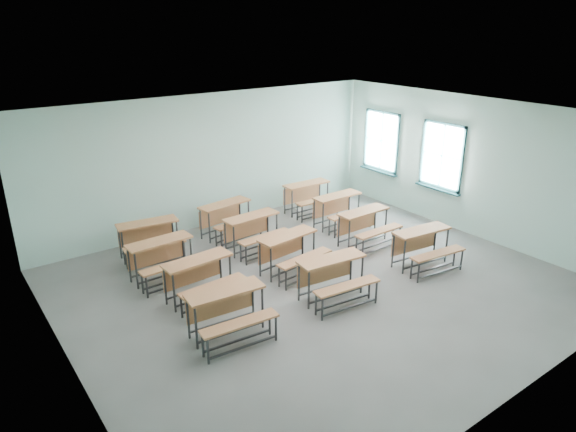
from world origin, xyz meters
The scene contains 13 objects.
room centered at (0.08, 0.03, 1.60)m, with size 9.04×8.04×3.24m.
desk_unit_r0c0 centered at (-2.24, -0.50, 0.53)m, with size 1.32×0.95×0.78m.
desk_unit_r0c1 centered at (-0.13, -0.61, 0.53)m, with size 1.34×0.98×0.78m.
desk_unit_r0c2 centered at (2.23, -0.68, 0.53)m, with size 1.35×0.99×0.78m.
desk_unit_r1c0 centered at (-2.06, 0.78, 0.53)m, with size 1.30×0.91×0.78m.
desk_unit_r1c1 centered at (-0.11, 0.71, 0.53)m, with size 1.33×0.96×0.78m.
desk_unit_r1c2 centered at (2.07, 0.82, 0.53)m, with size 1.26×0.86×0.78m.
desk_unit_r2c0 centered at (-2.28, 1.95, 0.53)m, with size 1.28×0.89×0.78m.
desk_unit_r2c1 centered at (-0.12, 2.04, 0.53)m, with size 1.30×0.91×0.78m.
desk_unit_r2c2 centered at (2.31, 1.99, 0.53)m, with size 1.26×0.84×0.78m.
desk_unit_r3c0 centered at (-2.11, 3.02, 0.53)m, with size 1.35×1.00×0.78m.
desk_unit_r3c1 centered at (-0.18, 3.09, 0.53)m, with size 1.36×1.00×0.78m.
desk_unit_r3c2 centered at (2.31, 3.19, 0.53)m, with size 1.28×0.88×0.78m.
Camera 1 is at (-5.64, -6.71, 4.76)m, focal length 32.00 mm.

